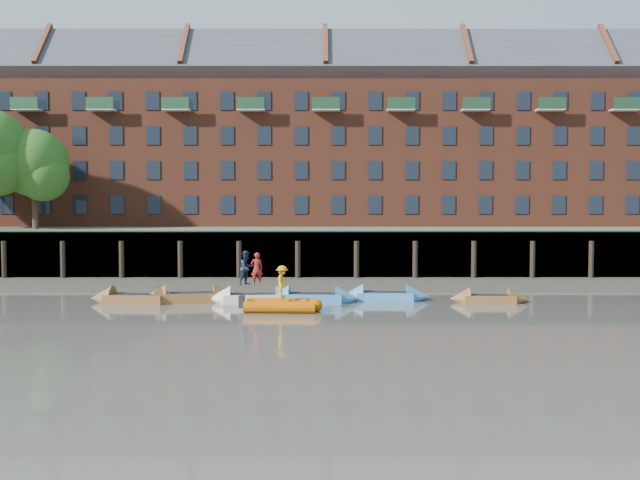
{
  "coord_description": "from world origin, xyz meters",
  "views": [
    {
      "loc": [
        -0.57,
        -28.97,
        5.43
      ],
      "look_at": [
        -0.5,
        12.0,
        3.2
      ],
      "focal_mm": 42.0,
      "sensor_mm": 36.0,
      "label": 1
    }
  ],
  "objects_px": {
    "rowboat_1": "(135,298)",
    "rowboat_6": "(489,299)",
    "person_rib_crew": "(282,282)",
    "rib_tender": "(284,305)",
    "rowboat_3": "(253,298)",
    "rowboat_4": "(312,298)",
    "rowboat_5": "(385,296)",
    "person_rower_a": "(257,269)",
    "rowboat_2": "(190,297)",
    "person_rower_b": "(246,268)"
  },
  "relations": [
    {
      "from": "rowboat_1",
      "to": "rowboat_6",
      "type": "relative_size",
      "value": 1.18
    },
    {
      "from": "person_rib_crew",
      "to": "rib_tender",
      "type": "bearing_deg",
      "value": -103.15
    },
    {
      "from": "rowboat_1",
      "to": "rowboat_6",
      "type": "distance_m",
      "value": 18.56
    },
    {
      "from": "rowboat_3",
      "to": "person_rib_crew",
      "type": "distance_m",
      "value": 3.57
    },
    {
      "from": "rowboat_4",
      "to": "rowboat_5",
      "type": "bearing_deg",
      "value": 15.06
    },
    {
      "from": "person_rower_a",
      "to": "person_rib_crew",
      "type": "bearing_deg",
      "value": 105.32
    },
    {
      "from": "rowboat_4",
      "to": "rib_tender",
      "type": "xyz_separation_m",
      "value": [
        -1.36,
        -3.05,
        0.03
      ]
    },
    {
      "from": "rowboat_6",
      "to": "person_rower_a",
      "type": "height_order",
      "value": "person_rower_a"
    },
    {
      "from": "rib_tender",
      "to": "rowboat_2",
      "type": "bearing_deg",
      "value": 150.82
    },
    {
      "from": "rowboat_2",
      "to": "rib_tender",
      "type": "bearing_deg",
      "value": -43.29
    },
    {
      "from": "rowboat_3",
      "to": "person_rib_crew",
      "type": "height_order",
      "value": "person_rib_crew"
    },
    {
      "from": "rowboat_1",
      "to": "rib_tender",
      "type": "bearing_deg",
      "value": -14.91
    },
    {
      "from": "rowboat_6",
      "to": "rowboat_4",
      "type": "bearing_deg",
      "value": -178.69
    },
    {
      "from": "rowboat_5",
      "to": "rowboat_6",
      "type": "relative_size",
      "value": 1.14
    },
    {
      "from": "rowboat_5",
      "to": "person_rower_b",
      "type": "xyz_separation_m",
      "value": [
        -7.36,
        -0.65,
        1.59
      ]
    },
    {
      "from": "rowboat_1",
      "to": "person_rower_b",
      "type": "distance_m",
      "value": 6.03
    },
    {
      "from": "rowboat_2",
      "to": "rowboat_6",
      "type": "distance_m",
      "value": 15.76
    },
    {
      "from": "person_rib_crew",
      "to": "rowboat_1",
      "type": "bearing_deg",
      "value": 74.79
    },
    {
      "from": "rowboat_2",
      "to": "rowboat_4",
      "type": "relative_size",
      "value": 1.05
    },
    {
      "from": "rowboat_6",
      "to": "rib_tender",
      "type": "height_order",
      "value": "rowboat_6"
    },
    {
      "from": "rowboat_4",
      "to": "rowboat_6",
      "type": "xyz_separation_m",
      "value": [
        9.28,
        -0.13,
        -0.04
      ]
    },
    {
      "from": "rowboat_3",
      "to": "rowboat_5",
      "type": "xyz_separation_m",
      "value": [
        7.0,
        0.85,
        -0.0
      ]
    },
    {
      "from": "rowboat_2",
      "to": "rib_tender",
      "type": "distance_m",
      "value": 6.04
    },
    {
      "from": "rowboat_1",
      "to": "rowboat_4",
      "type": "xyz_separation_m",
      "value": [
        9.28,
        0.23,
        0.0
      ]
    },
    {
      "from": "rowboat_3",
      "to": "person_rower_a",
      "type": "xyz_separation_m",
      "value": [
        0.19,
        0.07,
        1.54
      ]
    },
    {
      "from": "person_rower_b",
      "to": "rowboat_6",
      "type": "bearing_deg",
      "value": -48.33
    },
    {
      "from": "rowboat_3",
      "to": "person_rower_a",
      "type": "relative_size",
      "value": 2.8
    },
    {
      "from": "rib_tender",
      "to": "person_rib_crew",
      "type": "height_order",
      "value": "person_rib_crew"
    },
    {
      "from": "rowboat_3",
      "to": "rowboat_5",
      "type": "bearing_deg",
      "value": 3.6
    },
    {
      "from": "rowboat_2",
      "to": "rowboat_6",
      "type": "xyz_separation_m",
      "value": [
        15.76,
        -0.29,
        -0.04
      ]
    },
    {
      "from": "person_rower_a",
      "to": "person_rib_crew",
      "type": "xyz_separation_m",
      "value": [
        1.48,
        -2.99,
        -0.37
      ]
    },
    {
      "from": "rowboat_2",
      "to": "person_rib_crew",
      "type": "relative_size",
      "value": 3.21
    },
    {
      "from": "rowboat_2",
      "to": "rowboat_6",
      "type": "relative_size",
      "value": 1.25
    },
    {
      "from": "rowboat_5",
      "to": "rowboat_6",
      "type": "bearing_deg",
      "value": -5.86
    },
    {
      "from": "person_rower_a",
      "to": "rowboat_5",
      "type": "bearing_deg",
      "value": 175.52
    },
    {
      "from": "person_rower_a",
      "to": "person_rib_crew",
      "type": "height_order",
      "value": "person_rower_a"
    },
    {
      "from": "rowboat_6",
      "to": "person_rib_crew",
      "type": "relative_size",
      "value": 2.57
    },
    {
      "from": "rowboat_6",
      "to": "person_rower_b",
      "type": "bearing_deg",
      "value": -178.9
    },
    {
      "from": "rowboat_4",
      "to": "person_rower_b",
      "type": "height_order",
      "value": "person_rower_b"
    },
    {
      "from": "rowboat_4",
      "to": "person_rib_crew",
      "type": "height_order",
      "value": "person_rib_crew"
    },
    {
      "from": "rowboat_6",
      "to": "rowboat_5",
      "type": "bearing_deg",
      "value": 172.84
    },
    {
      "from": "rowboat_4",
      "to": "person_rower_b",
      "type": "relative_size",
      "value": 2.74
    },
    {
      "from": "rowboat_3",
      "to": "rowboat_4",
      "type": "bearing_deg",
      "value": -1.47
    },
    {
      "from": "rowboat_2",
      "to": "rowboat_1",
      "type": "bearing_deg",
      "value": 176.74
    },
    {
      "from": "rowboat_2",
      "to": "rowboat_3",
      "type": "bearing_deg",
      "value": -15.6
    },
    {
      "from": "rowboat_4",
      "to": "person_rower_a",
      "type": "xyz_separation_m",
      "value": [
        -2.92,
        -0.03,
        1.54
      ]
    },
    {
      "from": "person_rower_a",
      "to": "person_rower_b",
      "type": "height_order",
      "value": "person_rower_b"
    },
    {
      "from": "rowboat_4",
      "to": "person_rib_crew",
      "type": "xyz_separation_m",
      "value": [
        -1.44,
        -3.03,
        1.17
      ]
    },
    {
      "from": "person_rower_b",
      "to": "person_rib_crew",
      "type": "relative_size",
      "value": 1.12
    },
    {
      "from": "rowboat_4",
      "to": "rib_tender",
      "type": "distance_m",
      "value": 3.34
    }
  ]
}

